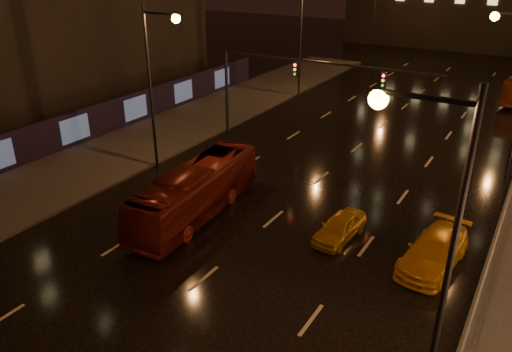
{
  "coord_description": "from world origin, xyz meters",
  "views": [
    {
      "loc": [
        10.88,
        -9.74,
        12.6
      ],
      "look_at": [
        -0.69,
        9.43,
        2.5
      ],
      "focal_mm": 35.0,
      "sensor_mm": 36.0,
      "label": 1
    }
  ],
  "objects": [
    {
      "name": "ground",
      "position": [
        0.0,
        20.0,
        0.0
      ],
      "size": [
        140.0,
        140.0,
        0.0
      ],
      "primitive_type": "plane",
      "color": "black",
      "rests_on": "ground"
    },
    {
      "name": "sidewalk_left",
      "position": [
        -13.5,
        15.0,
        0.07
      ],
      "size": [
        7.0,
        70.0,
        0.15
      ],
      "primitive_type": "cube",
      "color": "#38332D",
      "rests_on": "ground"
    },
    {
      "name": "hoarding_left",
      "position": [
        -17.2,
        12.0,
        1.25
      ],
      "size": [
        0.3,
        46.0,
        2.5
      ],
      "primitive_type": "cube",
      "color": "black",
      "rests_on": "ground"
    },
    {
      "name": "traffic_signal",
      "position": [
        -5.06,
        20.0,
        4.74
      ],
      "size": [
        15.31,
        0.32,
        6.2
      ],
      "color": "black",
      "rests_on": "ground"
    },
    {
      "name": "streetlight_right",
      "position": [
        8.92,
        2.0,
        6.43
      ],
      "size": [
        2.64,
        0.5,
        10.0
      ],
      "color": "black",
      "rests_on": "ground"
    },
    {
      "name": "railing_right",
      "position": [
        10.2,
        18.0,
        0.9
      ],
      "size": [
        0.05,
        56.0,
        1.0
      ],
      "color": "#99999E",
      "rests_on": "sidewalk_right"
    },
    {
      "name": "bus_red",
      "position": [
        -3.68,
        8.41,
        1.35
      ],
      "size": [
        3.17,
        9.83,
        2.69
      ],
      "primitive_type": "imported",
      "rotation": [
        0.0,
        0.0,
        0.1
      ],
      "color": "#64150E",
      "rests_on": "ground"
    },
    {
      "name": "taxi_near",
      "position": [
        3.63,
        9.99,
        0.6
      ],
      "size": [
        1.77,
        3.67,
        1.21
      ],
      "primitive_type": "imported",
      "rotation": [
        0.0,
        0.0,
        -0.1
      ],
      "color": "#C58212",
      "rests_on": "ground"
    },
    {
      "name": "taxi_far",
      "position": [
        8.0,
        10.0,
        0.71
      ],
      "size": [
        2.51,
        5.09,
        1.42
      ],
      "primitive_type": "imported",
      "rotation": [
        0.0,
        0.0,
        -0.11
      ],
      "color": "orange",
      "rests_on": "ground"
    }
  ]
}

